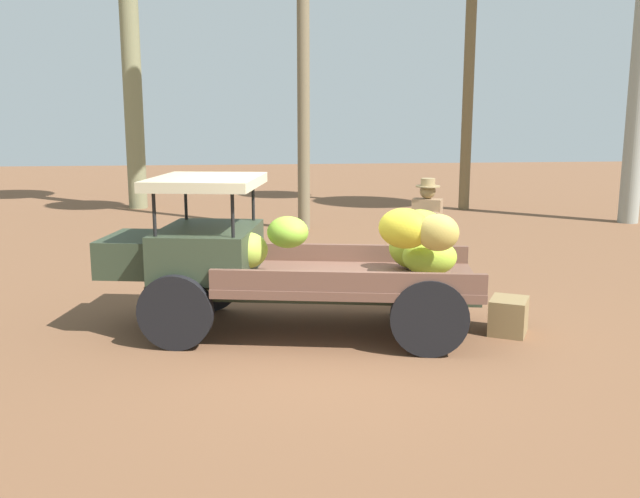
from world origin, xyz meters
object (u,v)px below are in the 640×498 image
wooden_crate (508,316)px  loose_banana_bunch (353,279)px  truck (282,258)px  farmer (426,231)px

wooden_crate → loose_banana_bunch: wooden_crate is taller
truck → wooden_crate: size_ratio=9.21×
farmer → loose_banana_bunch: (0.91, -0.71, -0.84)m
farmer → loose_banana_bunch: bearing=-102.6°
wooden_crate → loose_banana_bunch: (1.49, -2.37, -0.07)m
truck → loose_banana_bunch: size_ratio=7.43×
truck → farmer: size_ratio=2.69×
truck → wooden_crate: 2.80m
farmer → loose_banana_bunch: farmer is taller
truck → loose_banana_bunch: truck is taller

